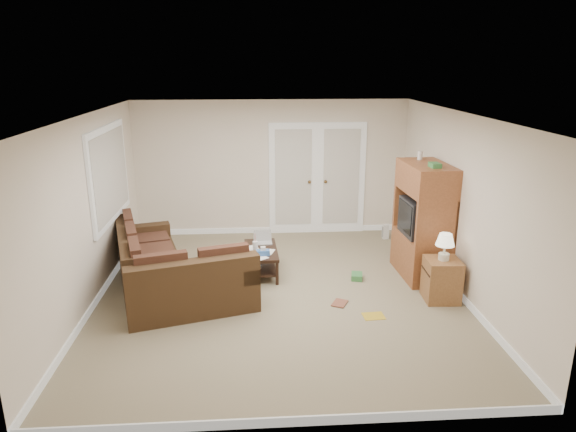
{
  "coord_description": "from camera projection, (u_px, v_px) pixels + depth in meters",
  "views": [
    {
      "loc": [
        -0.33,
        -6.6,
        3.15
      ],
      "look_at": [
        0.13,
        0.17,
        1.1
      ],
      "focal_mm": 32.0,
      "sensor_mm": 36.0,
      "label": 1
    }
  ],
  "objects": [
    {
      "name": "side_cabinet",
      "position": [
        442.0,
        276.0,
        6.98
      ],
      "size": [
        0.47,
        0.47,
        0.96
      ],
      "rotation": [
        0.0,
        0.0,
        -0.05
      ],
      "color": "brown",
      "rests_on": "floor"
    },
    {
      "name": "wall_front",
      "position": [
        296.0,
        301.0,
        4.25
      ],
      "size": [
        5.0,
        0.02,
        2.5
      ],
      "primitive_type": "cube",
      "color": "silver",
      "rests_on": "floor"
    },
    {
      "name": "wall_right",
      "position": [
        461.0,
        206.0,
        7.04
      ],
      "size": [
        0.02,
        5.5,
        2.5
      ],
      "primitive_type": "cube",
      "color": "silver",
      "rests_on": "floor"
    },
    {
      "name": "french_doors",
      "position": [
        317.0,
        179.0,
        9.59
      ],
      "size": [
        1.8,
        0.05,
        2.13
      ],
      "color": "silver",
      "rests_on": "floor"
    },
    {
      "name": "window_left",
      "position": [
        110.0,
        174.0,
        7.59
      ],
      "size": [
        0.05,
        1.92,
        1.42
      ],
      "color": "silver",
      "rests_on": "wall_left"
    },
    {
      "name": "floor_greenbox",
      "position": [
        357.0,
        276.0,
        7.73
      ],
      "size": [
        0.2,
        0.24,
        0.09
      ],
      "primitive_type": "cube",
      "rotation": [
        0.0,
        0.0,
        -0.2
      ],
      "color": "#387C3E",
      "rests_on": "floor"
    },
    {
      "name": "floor_magazine",
      "position": [
        374.0,
        316.0,
        6.61
      ],
      "size": [
        0.29,
        0.23,
        0.01
      ],
      "primitive_type": "cube",
      "rotation": [
        0.0,
        0.0,
        0.07
      ],
      "color": "gold",
      "rests_on": "floor"
    },
    {
      "name": "wall_left",
      "position": [
        89.0,
        213.0,
        6.72
      ],
      "size": [
        0.02,
        5.5,
        2.5
      ],
      "primitive_type": "cube",
      "color": "silver",
      "rests_on": "floor"
    },
    {
      "name": "wall_back",
      "position": [
        272.0,
        168.0,
        9.5
      ],
      "size": [
        5.0,
        0.02,
        2.5
      ],
      "primitive_type": "cube",
      "color": "silver",
      "rests_on": "floor"
    },
    {
      "name": "tv_armoire",
      "position": [
        423.0,
        220.0,
        7.65
      ],
      "size": [
        0.64,
        1.11,
        1.86
      ],
      "rotation": [
        0.0,
        0.0,
        0.04
      ],
      "color": "brown",
      "rests_on": "floor"
    },
    {
      "name": "floor_book",
      "position": [
        333.0,
        302.0,
        6.98
      ],
      "size": [
        0.27,
        0.3,
        0.02
      ],
      "primitive_type": "imported",
      "rotation": [
        0.0,
        0.0,
        -0.47
      ],
      "color": "brown",
      "rests_on": "floor"
    },
    {
      "name": "baseboards",
      "position": [
        280.0,
        291.0,
        7.22
      ],
      "size": [
        5.0,
        5.5,
        0.1
      ],
      "primitive_type": null,
      "color": "silver",
      "rests_on": "floor"
    },
    {
      "name": "sectional_sofa",
      "position": [
        166.0,
        272.0,
        7.2
      ],
      "size": [
        2.34,
        2.69,
        0.79
      ],
      "rotation": [
        0.0,
        0.0,
        0.28
      ],
      "color": "#412B19",
      "rests_on": "floor"
    },
    {
      "name": "coffee_table",
      "position": [
        261.0,
        260.0,
        7.91
      ],
      "size": [
        0.52,
        0.99,
        0.66
      ],
      "rotation": [
        0.0,
        0.0,
        0.04
      ],
      "color": "black",
      "rests_on": "floor"
    },
    {
      "name": "floor",
      "position": [
        280.0,
        294.0,
        7.24
      ],
      "size": [
        5.5,
        5.5,
        0.0
      ],
      "primitive_type": "plane",
      "color": "gray",
      "rests_on": "ground"
    },
    {
      "name": "space_heater",
      "position": [
        386.0,
        232.0,
        9.47
      ],
      "size": [
        0.11,
        0.1,
        0.27
      ],
      "primitive_type": "cube",
      "rotation": [
        0.0,
        0.0,
        0.05
      ],
      "color": "silver",
      "rests_on": "floor"
    },
    {
      "name": "ceiling",
      "position": [
        279.0,
        115.0,
        6.52
      ],
      "size": [
        5.0,
        5.5,
        0.02
      ],
      "primitive_type": "cube",
      "color": "white",
      "rests_on": "wall_back"
    }
  ]
}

